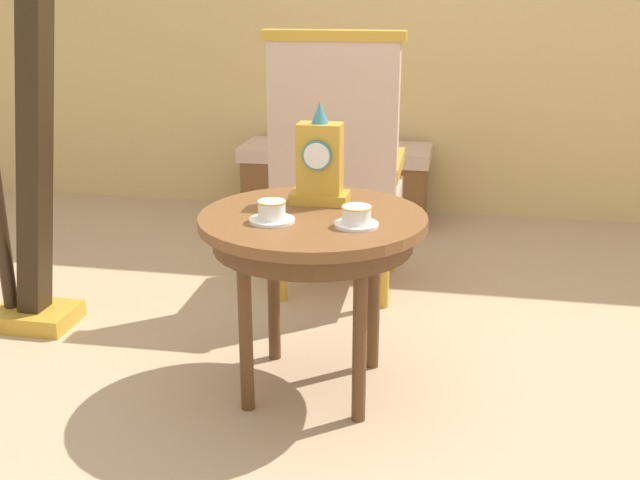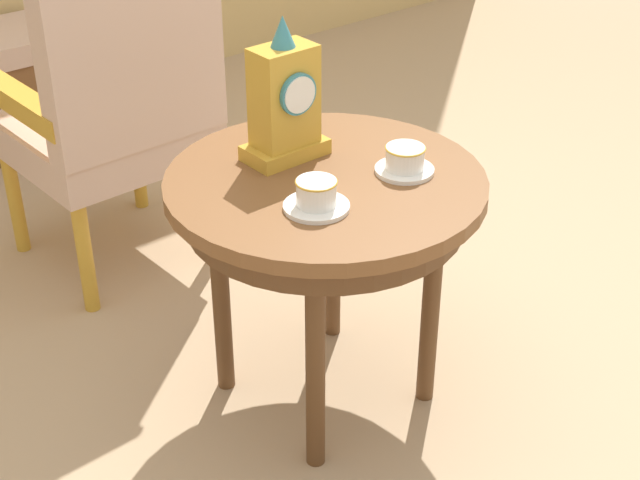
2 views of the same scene
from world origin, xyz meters
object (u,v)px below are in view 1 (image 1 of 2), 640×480
object	(u,v)px
side_table	(313,236)
window_bench	(336,183)
teacup_right	(356,217)
harp	(22,149)
armchair	(337,163)
teacup_left	(272,212)
mantel_clock	(320,163)

from	to	relation	value
side_table	window_bench	distance (m)	1.98
teacup_right	harp	xyz separation A→B (m)	(-1.32, 0.38, 0.08)
teacup_right	side_table	bearing A→B (deg)	147.93
armchair	window_bench	xyz separation A→B (m)	(-0.19, 1.11, -0.37)
teacup_left	harp	bearing A→B (deg)	160.21
side_table	armchair	xyz separation A→B (m)	(-0.06, 0.83, 0.05)
teacup_right	mantel_clock	distance (m)	0.30
side_table	armchair	distance (m)	0.84
mantel_clock	side_table	bearing A→B (deg)	-88.44
teacup_left	window_bench	world-z (taller)	teacup_left
mantel_clock	armchair	bearing A→B (deg)	94.74
armchair	window_bench	world-z (taller)	armchair
side_table	window_bench	xyz separation A→B (m)	(-0.25, 1.94, -0.32)
armchair	window_bench	bearing A→B (deg)	99.81
teacup_right	mantel_clock	world-z (taller)	mantel_clock
mantel_clock	harp	bearing A→B (deg)	172.96
teacup_right	armchair	bearing A→B (deg)	102.98
teacup_left	teacup_right	distance (m)	0.26
teacup_right	window_bench	xyz separation A→B (m)	(-0.41, 2.03, -0.42)
teacup_right	teacup_left	bearing A→B (deg)	-179.25
harp	side_table	bearing A→B (deg)	-13.58
teacup_right	armchair	distance (m)	0.95
mantel_clock	window_bench	distance (m)	1.89
side_table	window_bench	size ratio (longest dim) A/B	0.68
side_table	window_bench	bearing A→B (deg)	97.42
teacup_right	armchair	xyz separation A→B (m)	(-0.21, 0.93, -0.05)
teacup_left	armchair	bearing A→B (deg)	87.09
side_table	window_bench	world-z (taller)	side_table
window_bench	teacup_left	bearing A→B (deg)	-85.96
side_table	harp	bearing A→B (deg)	166.42
window_bench	armchair	bearing A→B (deg)	-80.19
mantel_clock	harp	world-z (taller)	harp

